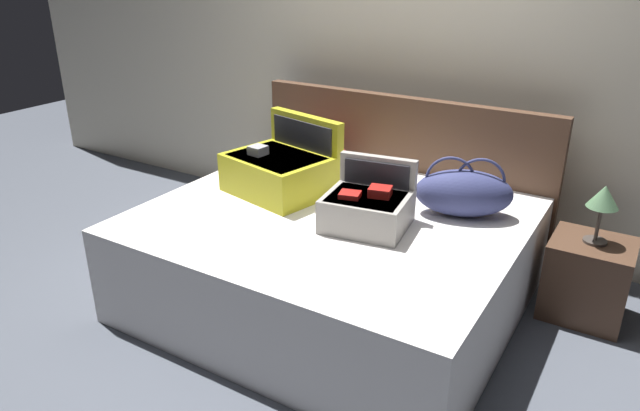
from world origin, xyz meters
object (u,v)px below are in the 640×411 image
(hard_case_medium, at_px, (368,206))
(pillow_near_headboard, at_px, (313,152))
(table_lamp, at_px, (603,200))
(bed, at_px, (332,258))
(hard_case_large, at_px, (281,169))
(nightstand, at_px, (587,279))
(duffel_bag, at_px, (464,192))

(hard_case_medium, bearing_deg, pillow_near_headboard, 129.45)
(pillow_near_headboard, bearing_deg, table_lamp, -1.07)
(bed, height_order, hard_case_large, hard_case_large)
(bed, relative_size, nightstand, 4.43)
(nightstand, xyz_separation_m, table_lamp, (-0.00, 0.00, 0.49))
(hard_case_large, xyz_separation_m, table_lamp, (1.75, 0.51, -0.00))
(duffel_bag, bearing_deg, bed, -149.63)
(bed, xyz_separation_m, duffel_bag, (0.63, 0.37, 0.43))
(hard_case_medium, bearing_deg, nightstand, 24.08)
(hard_case_large, height_order, table_lamp, hard_case_large)
(bed, distance_m, hard_case_medium, 0.47)
(hard_case_medium, height_order, pillow_near_headboard, hard_case_medium)
(hard_case_large, bearing_deg, pillow_near_headboard, 114.07)
(hard_case_large, distance_m, pillow_near_headboard, 0.56)
(hard_case_medium, relative_size, duffel_bag, 0.81)
(hard_case_large, distance_m, hard_case_medium, 0.71)
(hard_case_medium, distance_m, table_lamp, 1.27)
(bed, bearing_deg, nightstand, 26.08)
(bed, xyz_separation_m, pillow_near_headboard, (-0.55, 0.68, 0.38))
(hard_case_medium, xyz_separation_m, table_lamp, (1.07, 0.68, 0.03))
(table_lamp, bearing_deg, duffel_bag, -158.21)
(hard_case_medium, xyz_separation_m, pillow_near_headboard, (-0.79, 0.72, -0.03))
(pillow_near_headboard, relative_size, nightstand, 1.06)
(bed, height_order, duffel_bag, duffel_bag)
(bed, bearing_deg, pillow_near_headboard, 129.18)
(table_lamp, bearing_deg, bed, -153.92)
(hard_case_large, relative_size, duffel_bag, 1.14)
(bed, relative_size, table_lamp, 6.12)
(nightstand, bearing_deg, hard_case_medium, -147.46)
(hard_case_medium, bearing_deg, duffel_bag, 38.07)
(hard_case_medium, relative_size, nightstand, 1.04)
(bed, distance_m, pillow_near_headboard, 0.95)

